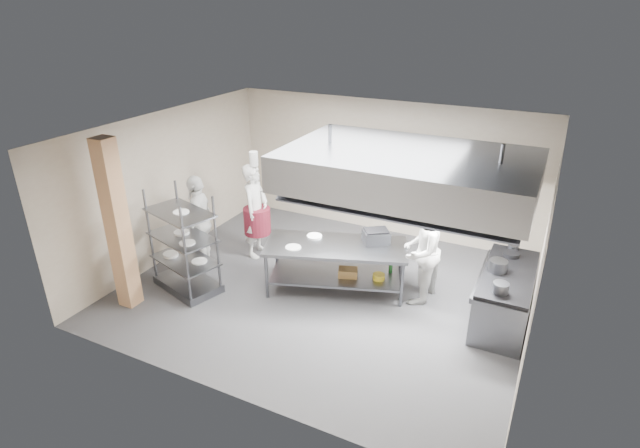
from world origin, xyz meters
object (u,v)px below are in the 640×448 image
at_px(chef_head, 256,211).
at_px(island, 336,267).
at_px(chef_plating, 199,222).
at_px(chef_line, 420,251).
at_px(stockpot, 498,266).
at_px(cooking_range, 505,297).
at_px(pass_rack, 183,242).
at_px(griddle, 376,237).

bearing_deg(chef_head, island, -112.76).
relative_size(chef_head, chef_plating, 1.03).
distance_m(chef_line, stockpot, 1.30).
bearing_deg(cooking_range, chef_head, 177.82).
relative_size(pass_rack, chef_plating, 0.98).
relative_size(island, cooking_range, 1.27).
bearing_deg(chef_line, island, -70.41).
bearing_deg(island, chef_head, 145.83).
bearing_deg(cooking_range, griddle, 178.62).
relative_size(chef_head, stockpot, 6.85).
distance_m(island, pass_rack, 2.79).
xyz_separation_m(cooking_range, chef_head, (-4.98, 0.19, 0.57)).
bearing_deg(chef_head, pass_rack, 158.26).
bearing_deg(chef_line, pass_rack, -62.35).
height_order(island, cooking_range, island).
xyz_separation_m(griddle, stockpot, (2.14, -0.12, -0.02)).
height_order(pass_rack, stockpot, pass_rack).
relative_size(pass_rack, chef_head, 0.96).
xyz_separation_m(chef_head, chef_line, (3.50, -0.22, -0.02)).
xyz_separation_m(chef_line, griddle, (-0.84, 0.09, 0.05)).
relative_size(island, stockpot, 8.82).
height_order(chef_plating, stockpot, chef_plating).
distance_m(chef_plating, griddle, 3.45).
bearing_deg(cooking_range, stockpot, -161.97).
bearing_deg(island, chef_line, -6.28).
height_order(pass_rack, chef_head, chef_head).
distance_m(chef_line, chef_plating, 4.26).
bearing_deg(chef_plating, pass_rack, -3.96).
xyz_separation_m(chef_head, chef_plating, (-0.70, -0.93, -0.03)).
height_order(chef_line, griddle, chef_line).
distance_m(chef_head, griddle, 2.66).
relative_size(chef_head, griddle, 4.31).
distance_m(chef_head, stockpot, 4.80).
relative_size(island, pass_rack, 1.34).
distance_m(pass_rack, stockpot, 5.43).
relative_size(chef_head, chef_line, 1.02).
distance_m(cooking_range, chef_head, 5.02).
xyz_separation_m(island, chef_head, (-2.06, 0.55, 0.53)).
bearing_deg(chef_head, stockpot, -100.71).
bearing_deg(chef_line, chef_plating, -73.78).
bearing_deg(chef_plating, cooking_range, 74.78).
bearing_deg(chef_plating, griddle, 80.65).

